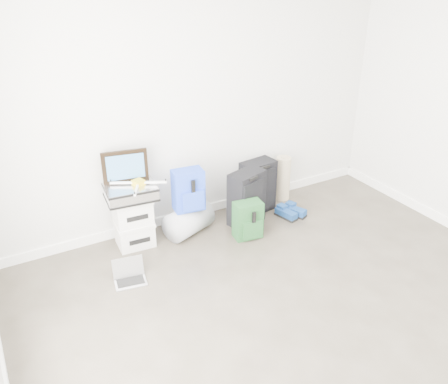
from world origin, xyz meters
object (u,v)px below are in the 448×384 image
briefcase (131,192)px  large_suitcase (247,198)px  carry_on (258,187)px  duffel_bag (189,220)px  laptop (130,276)px  boxes_stack (134,222)px

briefcase → large_suitcase: 1.27m
carry_on → large_suitcase: bearing=-152.9°
briefcase → duffel_bag: briefcase is taller
briefcase → laptop: 0.81m
duffel_bag → laptop: duffel_bag is taller
carry_on → boxes_stack: bearing=172.2°
boxes_stack → carry_on: size_ratio=0.87×
carry_on → laptop: (-1.73, -0.53, -0.26)m
duffel_bag → large_suitcase: size_ratio=0.82×
boxes_stack → duffel_bag: bearing=-3.0°
carry_on → duffel_bag: bearing=176.5°
boxes_stack → duffel_bag: (0.57, -0.07, -0.11)m
briefcase → carry_on: briefcase is taller
duffel_bag → boxes_stack: bearing=152.2°
briefcase → carry_on: size_ratio=0.79×
laptop → boxes_stack: bearing=74.9°
boxes_stack → carry_on: bearing=3.7°
boxes_stack → large_suitcase: bearing=-4.6°
briefcase → large_suitcase: briefcase is taller
duffel_bag → large_suitcase: bearing=-30.7°
laptop → briefcase: bearing=74.9°
boxes_stack → carry_on: carry_on is taller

